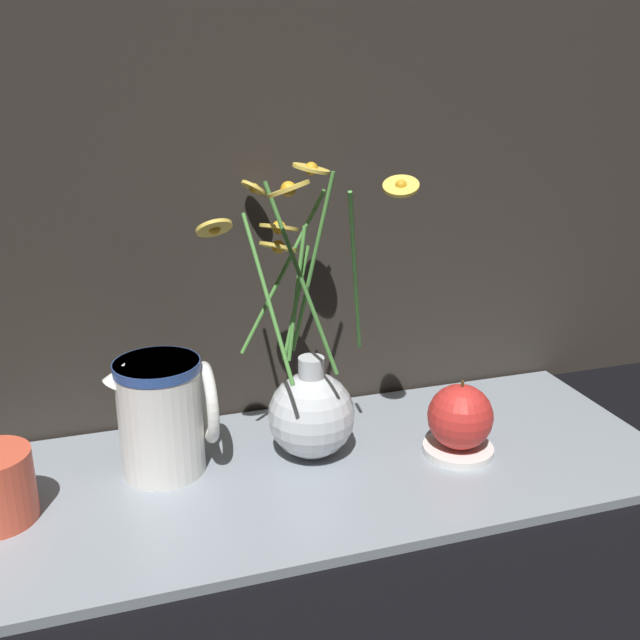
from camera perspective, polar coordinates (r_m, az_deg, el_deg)
The scene contains 7 objects.
ground_plane at distance 0.92m, azimuth -0.06°, elevation -12.26°, with size 6.00×6.00×0.00m, color black.
shelf at distance 0.91m, azimuth -0.06°, elevation -11.94°, with size 0.89×0.35×0.01m.
backdrop_wall at distance 0.97m, azimuth -3.76°, elevation 23.45°, with size 1.39×0.02×1.10m.
vase_with_flowers at distance 0.90m, azimuth -0.59°, elevation -6.47°, with size 0.26×0.25×0.37m.
ceramic_pitcher at distance 0.89m, azimuth -12.39°, elevation -7.17°, with size 0.13×0.10×0.15m.
saucer_plate at distance 0.95m, azimuth 10.97°, elevation -10.11°, with size 0.09×0.09×0.01m.
orange_fruit at distance 0.93m, azimuth 11.15°, elevation -7.59°, with size 0.08×0.08×0.09m.
Camera 1 is at (-0.23, -0.74, 0.48)m, focal length 40.00 mm.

